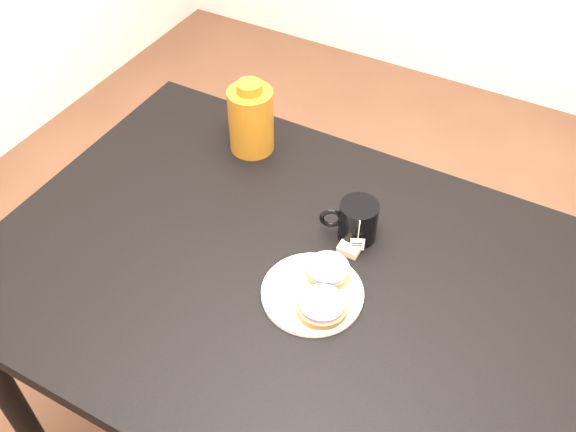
{
  "coord_description": "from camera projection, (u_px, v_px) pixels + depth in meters",
  "views": [
    {
      "loc": [
        0.35,
        -0.75,
        1.78
      ],
      "look_at": [
        -0.11,
        0.09,
        0.81
      ],
      "focal_mm": 40.0,
      "sensor_mm": 36.0,
      "label": 1
    }
  ],
  "objects": [
    {
      "name": "teabag_pouch",
      "position": [
        349.0,
        249.0,
        1.37
      ],
      "size": [
        0.05,
        0.03,
        0.02
      ],
      "primitive_type": "cube",
      "rotation": [
        0.0,
        0.0,
        0.01
      ],
      "color": "#C6B793",
      "rests_on": "table"
    },
    {
      "name": "bagel_front",
      "position": [
        322.0,
        306.0,
        1.24
      ],
      "size": [
        0.14,
        0.14,
        0.03
      ],
      "color": "brown",
      "rests_on": "plate"
    },
    {
      "name": "bagel_package",
      "position": [
        251.0,
        119.0,
        1.56
      ],
      "size": [
        0.13,
        0.13,
        0.19
      ],
      "rotation": [
        0.0,
        0.0,
        0.15
      ],
      "color": "#65370D",
      "rests_on": "table"
    },
    {
      "name": "bagel_back",
      "position": [
        328.0,
        271.0,
        1.31
      ],
      "size": [
        0.13,
        0.13,
        0.03
      ],
      "color": "brown",
      "rests_on": "plate"
    },
    {
      "name": "mug",
      "position": [
        357.0,
        221.0,
        1.37
      ],
      "size": [
        0.13,
        0.11,
        0.09
      ],
      "rotation": [
        0.0,
        0.0,
        0.43
      ],
      "color": "black",
      "rests_on": "table"
    },
    {
      "name": "plate",
      "position": [
        312.0,
        293.0,
        1.29
      ],
      "size": [
        0.21,
        0.21,
        0.02
      ],
      "color": "white",
      "rests_on": "table"
    },
    {
      "name": "table",
      "position": [
        314.0,
        306.0,
        1.38
      ],
      "size": [
        1.4,
        0.9,
        0.75
      ],
      "color": "black",
      "rests_on": "ground_plane"
    }
  ]
}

